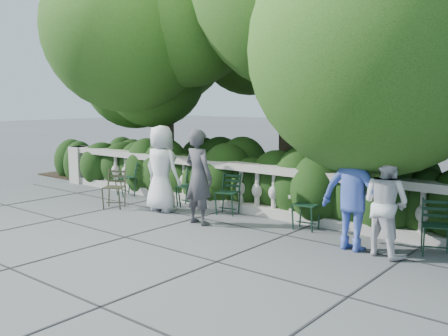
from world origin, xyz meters
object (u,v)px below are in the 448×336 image
Objects in this scene: chair_weathered at (112,210)px; person_casual_man at (385,204)px; chair_c at (225,216)px; chair_d at (184,207)px; chair_a at (120,196)px; chair_b at (186,209)px; chair_f at (436,258)px; person_older_blue at (355,191)px; person_businessman at (162,168)px; person_woman_grey at (199,177)px; chair_e at (302,231)px.

chair_weathered is 0.54× the size of person_casual_man.
chair_d is (-1.15, 0.05, 0.00)m from chair_c.
chair_a is 1.00× the size of chair_b.
person_older_blue is (-1.12, -0.36, 0.92)m from chair_f.
chair_d is 1.03m from person_businessman.
person_businessman reaches higher than person_casual_man.
person_casual_man is at bearing -24.28° from chair_weathered.
person_woman_grey is at bearing -23.57° from chair_weathered.
person_woman_grey is (1.06, -0.77, 0.88)m from chair_b.
chair_a is 0.46× the size of person_older_blue.
chair_c is 0.48× the size of person_businessman.
chair_c is 0.46× the size of person_older_blue.
chair_e is at bearing 0.93° from person_casual_man.
chair_weathered is (-1.15, -1.04, 0.00)m from chair_b.
chair_b is 1.03m from chair_c.
chair_d is (-0.12, 0.07, 0.00)m from chair_b.
person_businessman is 4.69m from person_casual_man.
chair_a is at bearing 11.83° from person_casual_man.
person_casual_man reaches higher than chair_d.
chair_c and chair_d have the same top height.
person_casual_man is at bearing -0.82° from chair_b.
person_businessman reaches higher than chair_d.
chair_c is 1.18m from person_woman_grey.
chair_c is 1.00× the size of chair_f.
chair_c is at bearing -3.31° from person_older_blue.
chair_d is 2.93m from chair_e.
chair_b is 1.55m from chair_weathered.
person_businessman is at bearing 15.77° from person_casual_man.
chair_d is at bearing -29.21° from person_woman_grey.
chair_f is (4.05, -0.09, 0.00)m from chair_c.
chair_d is 1.00× the size of chair_f.
chair_d is at bearing -1.53° from person_older_blue.
person_woman_grey is at bearing 12.10° from person_older_blue.
person_woman_grey is (3.22, -0.77, 0.88)m from chair_a.
person_older_blue reaches higher than person_woman_grey.
person_businessman reaches higher than chair_a.
chair_weathered is at bearing 12.24° from person_older_blue.
chair_b and chair_d have the same top height.
person_casual_man is 0.85× the size of person_older_blue.
person_businessman is at bearing -7.73° from person_woman_grey.
person_woman_grey is (-4.02, -0.70, 0.88)m from chair_f.
chair_a and chair_f have the same top height.
chair_weathered is at bearing 13.07° from person_woman_grey.
chair_b is 1.58m from person_woman_grey.
chair_e is 1.85m from person_casual_man.
person_older_blue reaches higher than chair_weathered.
chair_b is 4.52m from person_casual_man.
person_woman_grey reaches higher than chair_weathered.
person_casual_man is at bearing -173.74° from chair_f.
chair_weathered is 1.39m from person_businessman.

